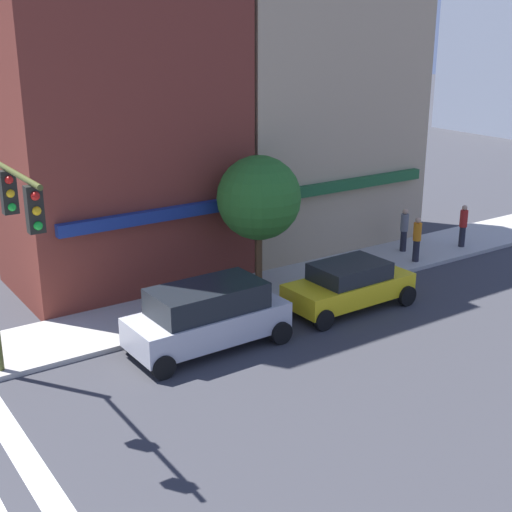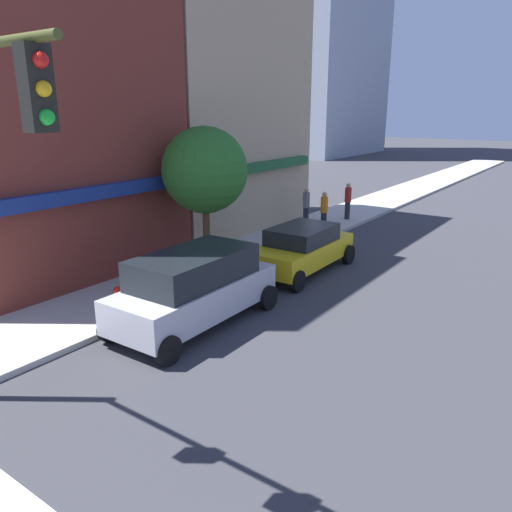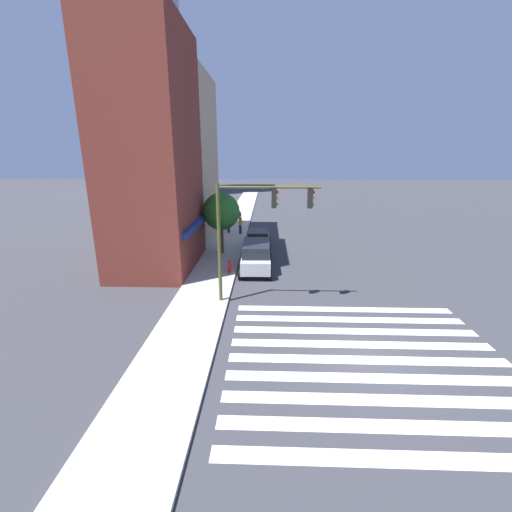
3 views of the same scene
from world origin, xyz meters
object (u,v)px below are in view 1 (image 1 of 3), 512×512
pedestrian_orange_vest (417,239)px  pedestrian_grey_coat (404,229)px  fire_hydrant (149,318)px  sedan_yellow (349,285)px  pedestrian_red_jacket (463,225)px  street_tree (259,198)px  traffic_signal (2,227)px  suv_silver (208,315)px

pedestrian_orange_vest → pedestrian_grey_coat: same height
pedestrian_orange_vest → fire_hydrant: size_ratio=2.10×
sedan_yellow → pedestrian_grey_coat: bearing=27.8°
pedestrian_red_jacket → street_tree: bearing=65.8°
sedan_yellow → traffic_signal: bearing=179.7°
pedestrian_grey_coat → sedan_yellow: bearing=135.5°
suv_silver → pedestrian_orange_vest: suv_silver is taller
sedan_yellow → fire_hydrant: size_ratio=5.26×
pedestrian_orange_vest → fire_hydrant: (-11.57, -0.20, -0.46)m
suv_silver → pedestrian_orange_vest: size_ratio=2.67×
pedestrian_red_jacket → fire_hydrant: size_ratio=2.10×
pedestrian_orange_vest → fire_hydrant: bearing=31.2°
fire_hydrant → suv_silver: bearing=-57.8°
pedestrian_orange_vest → sedan_yellow: bearing=50.5°
traffic_signal → pedestrian_orange_vest: bearing=7.3°
traffic_signal → pedestrian_red_jacket: 19.44m
traffic_signal → fire_hydrant: 6.21m
suv_silver → sedan_yellow: bearing=-1.0°
sedan_yellow → fire_hydrant: (-6.46, 1.70, -0.23)m
pedestrian_grey_coat → pedestrian_red_jacket: bearing=-94.1°
traffic_signal → pedestrian_red_jacket: (18.98, 2.33, -3.52)m
pedestrian_orange_vest → fire_hydrant: pedestrian_orange_vest is taller
suv_silver → street_tree: bearing=36.2°
sedan_yellow → fire_hydrant: sedan_yellow is taller
pedestrian_grey_coat → fire_hydrant: (-12.11, -1.41, -0.46)m
traffic_signal → street_tree: bearing=17.8°
sedan_yellow → street_tree: 4.17m
sedan_yellow → pedestrian_red_jacket: pedestrian_red_jacket is taller
traffic_signal → fire_hydrant: (4.40, 1.85, -3.98)m
traffic_signal → pedestrian_grey_coat: size_ratio=3.57×
fire_hydrant → sedan_yellow: bearing=-14.7°
sedan_yellow → pedestrian_orange_vest: pedestrian_orange_vest is taller
pedestrian_grey_coat → street_tree: street_tree is taller
traffic_signal → sedan_yellow: size_ratio=1.43×
suv_silver → pedestrian_red_jacket: 13.68m
pedestrian_red_jacket → sedan_yellow: bearing=84.4°
traffic_signal → sedan_yellow: traffic_signal is taller
fire_hydrant → street_tree: 5.65m
street_tree → pedestrian_orange_vest: bearing=-7.6°
traffic_signal → pedestrian_grey_coat: bearing=11.2°
pedestrian_red_jacket → pedestrian_grey_coat: (-2.46, 0.93, 0.00)m
pedestrian_red_jacket → fire_hydrant: (-14.57, -0.48, -0.46)m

